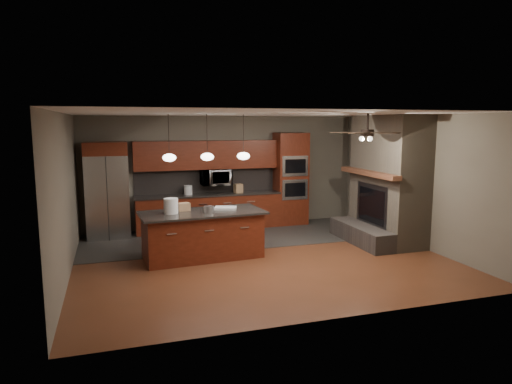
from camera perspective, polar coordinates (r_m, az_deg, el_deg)
name	(u,v)px	position (r m, az deg, el deg)	size (l,w,h in m)	color
ground	(261,258)	(9.08, 0.62, -8.20)	(7.00, 7.00, 0.00)	#5D2F1C
ceiling	(261,114)	(8.69, 0.65, 9.76)	(7.00, 6.00, 0.02)	white
back_wall	(224,172)	(11.64, -4.00, 2.54)	(7.00, 0.02, 2.80)	#686153
right_wall	(415,181)	(10.41, 19.27, 1.36)	(0.02, 6.00, 2.80)	#686153
left_wall	(65,196)	(8.38, -22.74, -0.47)	(0.02, 6.00, 2.80)	#686153
slate_tile_patch	(237,236)	(10.74, -2.40, -5.53)	(7.00, 2.40, 0.01)	#2C2A27
fireplace_column	(386,184)	(10.48, 15.91, 0.99)	(1.30, 2.10, 2.80)	#6A5E4C
back_cabinetry	(208,194)	(11.36, -5.99, -0.21)	(3.59, 0.64, 2.20)	maroon
oven_tower	(291,179)	(11.89, 4.36, 1.65)	(0.80, 0.63, 2.38)	maroon
microwave	(216,177)	(11.35, -5.04, 1.86)	(0.73, 0.41, 0.50)	silver
refrigerator	(107,190)	(10.98, -18.11, 0.20)	(0.95, 0.75, 2.21)	silver
kitchen_island	(203,234)	(9.03, -6.68, -5.29)	(2.46, 1.25, 0.92)	maroon
white_bucket	(171,206)	(8.82, -10.59, -1.72)	(0.27, 0.27, 0.29)	white
paint_can	(209,209)	(8.82, -5.93, -2.16)	(0.19, 0.19, 0.13)	#A4A4A8
paint_tray	(226,208)	(9.16, -3.83, -2.01)	(0.43, 0.30, 0.04)	silver
cardboard_box	(183,207)	(9.08, -9.07, -1.84)	(0.24, 0.17, 0.15)	#9A734F
counter_bucket	(188,190)	(11.21, -8.49, 0.24)	(0.20, 0.20, 0.23)	silver
counter_box	(238,188)	(11.42, -2.23, 0.46)	(0.20, 0.15, 0.22)	#A27C53
pendant_left	(169,157)	(9.04, -10.78, 4.27)	(0.26, 0.26, 0.92)	black
pendant_center	(207,157)	(9.16, -6.11, 4.42)	(0.26, 0.26, 0.92)	black
pendant_right	(243,156)	(9.34, -1.58, 4.55)	(0.26, 0.26, 0.92)	black
ceiling_fan	(367,132)	(8.72, 13.75, 7.26)	(1.27, 1.33, 0.41)	black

